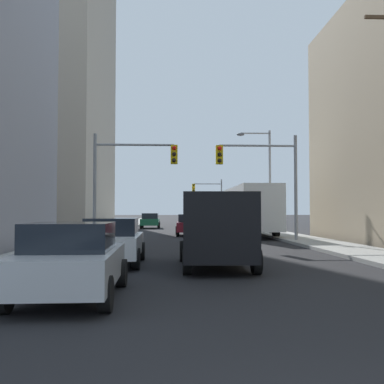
% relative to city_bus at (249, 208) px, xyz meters
% --- Properties ---
extents(sidewalk_left, '(2.73, 160.00, 0.15)m').
position_rel_city_bus_xyz_m(sidewalk_left, '(-10.48, 19.99, -1.85)').
color(sidewalk_left, '#9E9E99').
rests_on(sidewalk_left, ground).
extents(sidewalk_right, '(2.73, 160.00, 0.15)m').
position_rel_city_bus_xyz_m(sidewalk_right, '(2.19, 19.99, -1.85)').
color(sidewalk_right, '#9E9E99').
rests_on(sidewalk_right, ground).
extents(city_bus, '(2.67, 11.52, 3.40)m').
position_rel_city_bus_xyz_m(city_bus, '(0.00, 0.00, 0.00)').
color(city_bus, silver).
rests_on(city_bus, ground).
extents(cargo_van_black, '(2.19, 5.28, 2.26)m').
position_rel_city_bus_xyz_m(cargo_van_black, '(-4.20, -17.98, -0.64)').
color(cargo_van_black, black).
rests_on(cargo_van_black, ground).
extents(sedan_silver, '(1.95, 4.24, 1.52)m').
position_rel_city_bus_xyz_m(sedan_silver, '(-7.61, -22.94, -1.16)').
color(sedan_silver, '#B7BABF').
rests_on(sedan_silver, ground).
extents(sedan_white, '(1.95, 4.21, 1.52)m').
position_rel_city_bus_xyz_m(sedan_white, '(-7.50, -17.15, -1.16)').
color(sedan_white, white).
rests_on(sedan_white, ground).
extents(sedan_maroon, '(1.95, 4.25, 1.52)m').
position_rel_city_bus_xyz_m(sedan_maroon, '(-4.20, 0.18, -1.16)').
color(sedan_maroon, maroon).
rests_on(sedan_maroon, ground).
extents(sedan_green, '(1.95, 4.23, 1.52)m').
position_rel_city_bus_xyz_m(sedan_green, '(-7.56, 14.53, -1.16)').
color(sedan_green, '#195938').
rests_on(sedan_green, ground).
extents(traffic_signal_near_left, '(4.62, 0.44, 6.00)m').
position_rel_city_bus_xyz_m(traffic_signal_near_left, '(-7.72, -7.06, 2.15)').
color(traffic_signal_near_left, gray).
rests_on(traffic_signal_near_left, ground).
extents(traffic_signal_near_right, '(4.57, 0.44, 6.00)m').
position_rel_city_bus_xyz_m(traffic_signal_near_right, '(-0.55, -7.06, 2.15)').
color(traffic_signal_near_right, gray).
rests_on(traffic_signal_near_right, ground).
extents(traffic_signal_far_right, '(4.06, 0.44, 6.00)m').
position_rel_city_bus_xyz_m(traffic_signal_far_right, '(-0.31, 29.14, 2.13)').
color(traffic_signal_far_right, gray).
rests_on(traffic_signal_far_right, ground).
extents(street_lamp_right, '(2.46, 0.32, 7.50)m').
position_rel_city_bus_xyz_m(street_lamp_right, '(1.13, -0.06, 2.62)').
color(street_lamp_right, gray).
rests_on(street_lamp_right, ground).
extents(building_left_mid_office, '(19.83, 22.67, 34.33)m').
position_rel_city_bus_xyz_m(building_left_mid_office, '(-23.23, 21.48, 15.24)').
color(building_left_mid_office, '#B7A893').
rests_on(building_left_mid_office, ground).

